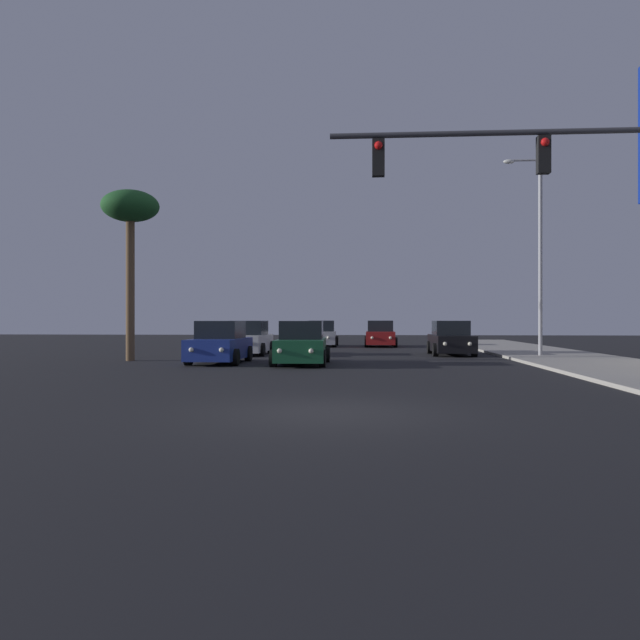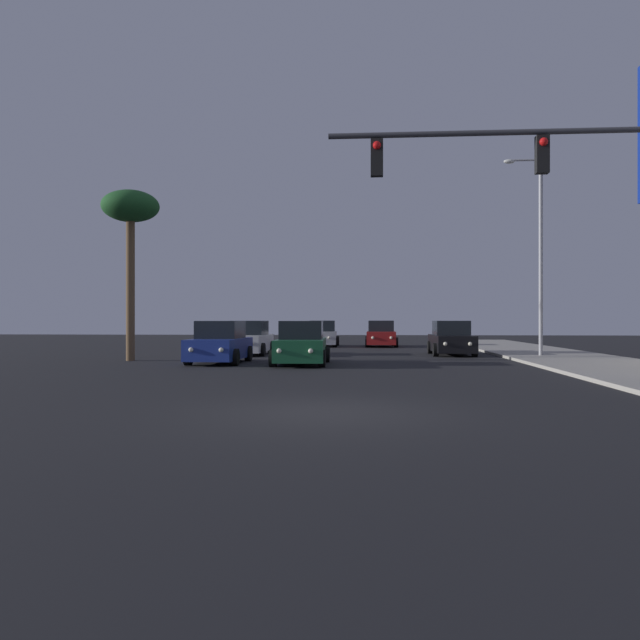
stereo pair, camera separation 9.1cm
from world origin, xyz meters
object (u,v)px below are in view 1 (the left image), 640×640
(street_lamp, at_px, (537,245))
(car_white, at_px, (248,339))
(car_blue, at_px, (220,344))
(palm_tree_near, at_px, (130,214))
(car_black, at_px, (451,339))
(car_silver, at_px, (322,335))
(traffic_light_mast, at_px, (562,192))
(car_red, at_px, (380,335))
(car_green, at_px, (302,345))

(street_lamp, bearing_deg, car_white, 173.58)
(car_blue, bearing_deg, palm_tree_near, -14.31)
(car_black, height_order, car_silver, same)
(traffic_light_mast, bearing_deg, car_black, 91.85)
(car_silver, bearing_deg, traffic_light_mast, 104.44)
(palm_tree_near, bearing_deg, car_red, 53.88)
(car_blue, xyz_separation_m, traffic_light_mast, (10.46, -9.16, 4.00))
(car_blue, xyz_separation_m, palm_tree_near, (-4.10, 1.13, 5.43))
(car_black, xyz_separation_m, palm_tree_near, (-14.05, -5.32, 5.43))
(car_red, relative_size, palm_tree_near, 0.60)
(car_white, xyz_separation_m, traffic_light_mast, (10.44, -15.12, 4.00))
(car_white, distance_m, car_silver, 10.54)
(car_red, xyz_separation_m, car_blue, (-6.75, -16.01, 0.00))
(street_lamp, bearing_deg, car_red, 120.43)
(traffic_light_mast, height_order, palm_tree_near, palm_tree_near)
(car_green, relative_size, palm_tree_near, 0.61)
(street_lamp, distance_m, palm_tree_near, 17.99)
(car_black, height_order, car_green, same)
(palm_tree_near, bearing_deg, street_lamp, 10.59)
(car_red, distance_m, car_green, 16.88)
(car_white, bearing_deg, car_red, -123.01)
(car_silver, bearing_deg, palm_tree_near, 62.63)
(car_white, relative_size, car_green, 1.00)
(car_blue, relative_size, traffic_light_mast, 0.54)
(traffic_light_mast, distance_m, street_lamp, 13.94)
(car_green, distance_m, street_lamp, 12.18)
(car_red, bearing_deg, car_green, 79.29)
(car_green, bearing_deg, street_lamp, -156.40)
(car_red, distance_m, car_blue, 17.37)
(car_green, xyz_separation_m, palm_tree_near, (-7.41, 1.66, 5.43))
(car_black, distance_m, street_lamp, 6.00)
(car_black, xyz_separation_m, traffic_light_mast, (0.50, -15.61, 4.00))
(palm_tree_near, bearing_deg, traffic_light_mast, -35.27)
(car_blue, xyz_separation_m, car_silver, (2.94, 16.08, 0.00))
(street_lamp, bearing_deg, car_blue, -161.88)
(car_blue, height_order, car_silver, same)
(car_blue, distance_m, car_silver, 16.35)
(car_black, relative_size, palm_tree_near, 0.60)
(street_lamp, relative_size, palm_tree_near, 1.25)
(car_green, bearing_deg, car_blue, -11.25)
(car_white, relative_size, palm_tree_near, 0.60)
(car_black, relative_size, car_silver, 1.00)
(car_black, bearing_deg, traffic_light_mast, 90.93)
(traffic_light_mast, distance_m, palm_tree_near, 17.89)
(car_black, distance_m, traffic_light_mast, 16.12)
(car_black, distance_m, car_red, 10.07)
(car_blue, height_order, traffic_light_mast, traffic_light_mast)
(car_silver, bearing_deg, car_white, 71.74)
(car_red, relative_size, car_blue, 1.00)
(car_silver, xyz_separation_m, street_lamp, (10.60, -11.65, 4.36))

